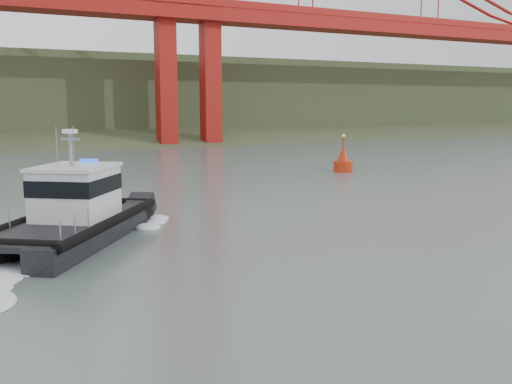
% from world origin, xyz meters
% --- Properties ---
extents(ground, '(400.00, 400.00, 0.00)m').
position_xyz_m(ground, '(0.00, 0.00, 0.00)').
color(ground, '#53635F').
rests_on(ground, ground).
extents(headlands, '(500.00, 105.36, 27.12)m').
position_xyz_m(headlands, '(0.00, 125.50, 7.05)').
color(headlands, '#314225').
rests_on(headlands, ground).
extents(patrol_boat, '(10.76, 12.63, 5.98)m').
position_xyz_m(patrol_boat, '(-7.28, 11.77, 1.50)').
color(patrol_boat, black).
rests_on(patrol_boat, ground).
extents(nav_buoy, '(2.02, 2.02, 4.21)m').
position_xyz_m(nav_buoy, '(23.22, 31.08, 1.11)').
color(nav_buoy, '#B0240C').
rests_on(nav_buoy, ground).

